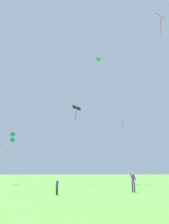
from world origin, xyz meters
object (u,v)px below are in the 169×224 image
(kite_purple_streamer, at_px, (161,23))
(person_near_tree, at_px, (133,180))
(kite_black_large, at_px, (77,111))
(kite_green_small, at_px, (97,59))
(kite_teal_box, at_px, (13,138))
(kite_pink_low, at_px, (124,120))
(person_child_small, at_px, (57,186))

(kite_purple_streamer, relative_size, person_near_tree, 14.53)
(kite_black_large, relative_size, person_near_tree, 7.27)
(kite_purple_streamer, distance_m, kite_green_small, 14.27)
(kite_green_small, bearing_deg, kite_black_large, -136.62)
(kite_teal_box, bearing_deg, kite_pink_low, -13.18)
(kite_black_large, height_order, person_child_small, kite_black_large)
(kite_teal_box, xyz_separation_m, kite_pink_low, (17.06, -4.00, 2.63))
(kite_pink_low, height_order, person_near_tree, kite_pink_low)
(kite_purple_streamer, bearing_deg, kite_teal_box, 151.86)
(person_child_small, bearing_deg, kite_green_small, 69.20)
(kite_teal_box, bearing_deg, person_near_tree, -55.10)
(kite_teal_box, relative_size, kite_pink_low, 0.84)
(kite_teal_box, relative_size, kite_black_large, 0.73)
(kite_purple_streamer, xyz_separation_m, person_child_small, (-14.67, -8.71, -21.56))
(kite_teal_box, relative_size, person_child_small, 7.98)
(person_child_small, bearing_deg, kite_black_large, 77.79)
(kite_pink_low, distance_m, person_child_small, 21.21)
(kite_teal_box, bearing_deg, kite_purple_streamer, -28.14)
(kite_purple_streamer, bearing_deg, person_child_small, -149.30)
(person_near_tree, height_order, person_child_small, person_near_tree)
(person_near_tree, distance_m, person_child_small, 6.87)
(kite_purple_streamer, bearing_deg, kite_pink_low, 117.36)
(kite_purple_streamer, xyz_separation_m, kite_green_small, (-6.55, 12.68, 0.24))
(kite_teal_box, height_order, person_near_tree, kite_teal_box)
(kite_teal_box, height_order, person_child_small, kite_teal_box)
(kite_pink_low, relative_size, kite_green_small, 0.46)
(person_child_small, bearing_deg, kite_purple_streamer, 30.70)
(kite_black_large, xyz_separation_m, person_near_tree, (2.95, -15.69, -10.06))
(kite_green_small, relative_size, person_near_tree, 13.85)
(person_near_tree, bearing_deg, kite_green_small, 85.83)
(kite_purple_streamer, distance_m, kite_black_large, 17.81)
(kite_black_large, xyz_separation_m, kite_green_small, (4.40, 4.16, 11.41))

